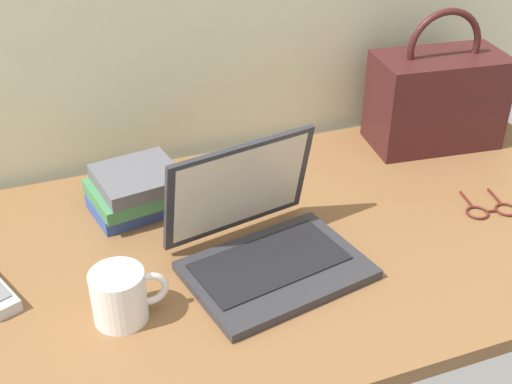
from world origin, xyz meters
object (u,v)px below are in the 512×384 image
object	(u,v)px
handbag	(436,98)
coffee_mug	(121,295)
laptop	(263,241)
eyeglasses	(491,210)
book_stack	(139,190)

from	to	relation	value
handbag	coffee_mug	bearing A→B (deg)	-156.69
coffee_mug	handbag	bearing A→B (deg)	23.31
laptop	coffee_mug	world-z (taller)	laptop
eyeglasses	laptop	bearing A→B (deg)	178.56
laptop	book_stack	distance (m)	0.31
eyeglasses	book_stack	distance (m)	0.73
laptop	handbag	world-z (taller)	handbag
laptop	eyeglasses	xyz separation A→B (m)	(0.50, -0.01, -0.04)
eyeglasses	book_stack	bearing A→B (deg)	158.38
laptop	eyeglasses	world-z (taller)	laptop
laptop	coffee_mug	xyz separation A→B (m)	(-0.27, -0.06, 0.00)
eyeglasses	handbag	xyz separation A→B (m)	(0.05, 0.31, 0.11)
eyeglasses	book_stack	xyz separation A→B (m)	(-0.67, 0.27, 0.04)
laptop	handbag	distance (m)	0.63
eyeglasses	book_stack	world-z (taller)	book_stack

